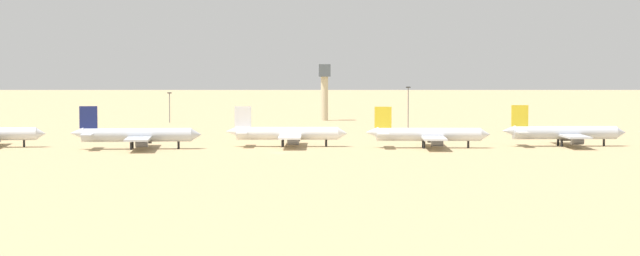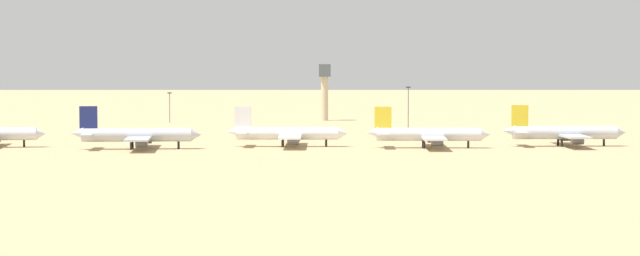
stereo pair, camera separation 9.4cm
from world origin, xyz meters
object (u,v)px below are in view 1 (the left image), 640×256
Objects in this scene: parked_jet_white_4 at (286,133)px; light_pole_west at (408,105)px; control_tower at (324,87)px; light_pole_mid at (170,105)px; parked_jet_yellow_6 at (564,133)px; parked_jet_yellow_5 at (427,135)px; parked_jet_navy_3 at (136,135)px.

light_pole_west is at bearing 63.86° from parked_jet_white_4.
light_pole_mid is at bearing -168.02° from control_tower.
light_pole_mid is (-137.48, 138.49, 3.41)m from parked_jet_yellow_6.
light_pole_west is at bearing 90.25° from parked_jet_yellow_5.
parked_jet_navy_3 is 2.41× the size of light_pole_west.
parked_jet_yellow_6 is at bearing -45.21° from light_pole_mid.
light_pole_mid is at bearing 112.13° from parked_jet_white_4.
light_pole_west is 1.27× the size of light_pole_mid.
parked_jet_white_4 is at bearing -118.39° from light_pole_west.
control_tower reaches higher than parked_jet_white_4.
parked_jet_navy_3 is at bearing -177.18° from parked_jet_yellow_6.
parked_jet_yellow_6 is at bearing -66.60° from light_pole_west.
parked_jet_yellow_6 is at bearing 10.26° from parked_jet_yellow_5.
light_pole_west reaches higher than parked_jet_yellow_5.
light_pole_mid is (-98.05, 47.36, -1.85)m from light_pole_west.
parked_jet_navy_3 is 1.03× the size of parked_jet_yellow_5.
parked_jet_navy_3 is 134.44m from parked_jet_yellow_6.
parked_jet_navy_3 is at bearing -134.02° from light_pole_west.
control_tower is 69.33m from light_pole_mid.
parked_jet_white_4 is 87.94m from parked_jet_yellow_6.
control_tower reaches higher than light_pole_west.
light_pole_mid is at bearing 154.22° from light_pole_west.
parked_jet_yellow_5 is 171.76m from light_pole_mid.
parked_jet_white_4 is at bearing 173.90° from parked_jet_yellow_5.
control_tower is 1.51× the size of light_pole_west.
parked_jet_yellow_6 reaches higher than parked_jet_yellow_5.
light_pole_mid is (-3.22, 145.49, 3.35)m from parked_jet_navy_3.
light_pole_mid is at bearing 125.95° from parked_jet_yellow_5.
parked_jet_yellow_6 is at bearing -65.37° from control_tower.
control_tower reaches higher than light_pole_mid.
parked_jet_yellow_5 is (90.18, 1.39, -0.13)m from parked_jet_navy_3.
parked_jet_yellow_5 is 2.98× the size of light_pole_mid.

